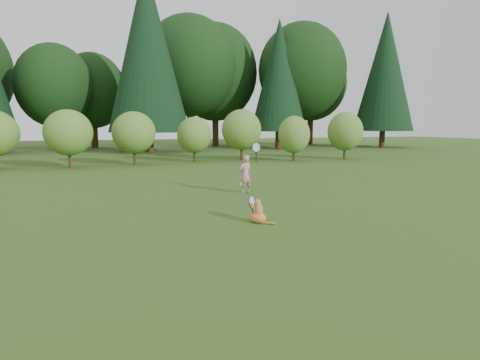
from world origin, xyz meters
name	(u,v)px	position (x,y,z in m)	size (l,w,h in m)	color
ground	(243,216)	(0.00, 0.00, 0.00)	(100.00, 100.00, 0.00)	#244914
shrub_row	(164,137)	(0.00, 13.00, 1.40)	(28.00, 3.00, 2.80)	#477825
woodland_backdrop	(143,50)	(0.00, 23.00, 7.50)	(48.00, 10.00, 15.00)	black
child	(246,173)	(1.06, 2.85, 0.60)	(0.66, 0.39, 1.71)	#D07C94
cat	(258,210)	(0.10, -0.70, 0.26)	(0.51, 0.73, 0.70)	orange
tennis_ball	(241,184)	(0.23, 0.83, 0.60)	(0.07, 0.07, 0.07)	#97CD18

